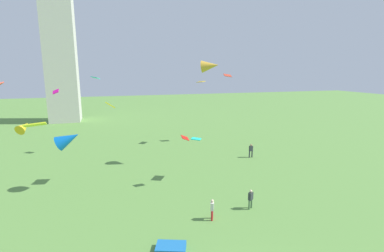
% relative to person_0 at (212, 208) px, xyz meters
% --- Properties ---
extents(person_0, '(0.40, 0.49, 1.64)m').
position_rel_person_0_xyz_m(person_0, '(0.00, 0.00, 0.00)').
color(person_0, red).
rests_on(person_0, ground_plane).
extents(person_1, '(0.56, 0.30, 1.81)m').
position_rel_person_0_xyz_m(person_1, '(10.56, 13.23, 0.10)').
color(person_1, '#2D3338').
rests_on(person_1, ground_plane).
extents(person_2, '(0.50, 0.44, 1.66)m').
position_rel_person_0_xyz_m(person_2, '(3.65, 0.67, 0.01)').
color(person_2, '#51754C').
rests_on(person_2, ground_plane).
extents(kite_flying_0, '(1.28, 0.81, 0.57)m').
position_rel_person_0_xyz_m(kite_flying_0, '(11.14, 22.54, 9.57)').
color(kite_flying_0, '#BF3924').
extents(kite_flying_1, '(2.53, 2.29, 1.60)m').
position_rel_person_0_xyz_m(kite_flying_1, '(4.51, 12.72, 10.86)').
color(kite_flying_1, gold).
extents(kite_flying_3, '(1.62, 2.01, 1.49)m').
position_rel_person_0_xyz_m(kite_flying_3, '(-15.63, 14.06, 4.58)').
color(kite_flying_3, gold).
extents(kite_flying_4, '(0.97, 1.58, 0.83)m').
position_rel_person_0_xyz_m(kite_flying_4, '(-6.91, 10.07, 7.00)').
color(kite_flying_4, yellow).
extents(kite_flying_5, '(1.22, 1.18, 0.41)m').
position_rel_person_0_xyz_m(kite_flying_5, '(-8.47, 21.57, 9.39)').
color(kite_flying_5, '#38DEE4').
extents(kite_flying_6, '(0.81, 0.76, 0.61)m').
position_rel_person_0_xyz_m(kite_flying_6, '(-0.17, 7.01, 3.93)').
color(kite_flying_6, red).
extents(kite_flying_7, '(1.69, 1.76, 0.22)m').
position_rel_person_0_xyz_m(kite_flying_7, '(6.75, 22.49, 8.65)').
color(kite_flying_7, gold).
extents(kite_flying_8, '(1.46, 1.67, 0.30)m').
position_rel_person_0_xyz_m(kite_flying_8, '(1.46, 8.50, 3.36)').
color(kite_flying_8, '#1AE0BE').
extents(kite_flying_9, '(2.58, 1.68, 2.16)m').
position_rel_person_0_xyz_m(kite_flying_9, '(-10.88, 9.48, 4.00)').
color(kite_flying_9, '#0A5BB7').
extents(kite_flying_10, '(0.72, 0.94, 0.59)m').
position_rel_person_0_xyz_m(kite_flying_10, '(-12.58, 15.96, 8.04)').
color(kite_flying_10, '#CD0B88').
extents(kite_flying_11, '(1.66, 1.24, 0.52)m').
position_rel_person_0_xyz_m(kite_flying_11, '(-12.64, 5.38, 6.24)').
color(kite_flying_11, yellow).
extents(kite_bundle_0, '(2.19, 1.78, 0.40)m').
position_rel_person_0_xyz_m(kite_bundle_0, '(-3.89, -2.85, -0.73)').
color(kite_bundle_0, '#1B65AA').
rests_on(kite_bundle_0, ground_plane).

